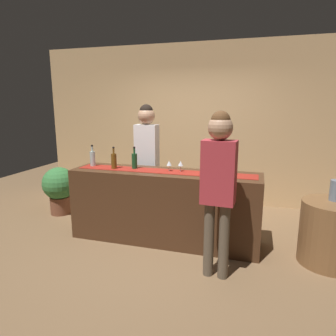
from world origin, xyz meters
TOP-DOWN VIEW (x-y plane):
  - ground_plane at (0.00, 0.00)m, footprint 10.00×10.00m
  - back_wall at (0.00, 1.90)m, footprint 6.00×0.12m
  - bar_counter at (0.00, 0.00)m, footprint 2.50×0.60m
  - counter_runner_cloth at (0.00, 0.00)m, footprint 2.37×0.28m
  - wine_bottle_clear at (-1.07, 0.04)m, footprint 0.07×0.07m
  - wine_bottle_green at (-0.43, 0.05)m, footprint 0.07×0.07m
  - wine_bottle_amber at (-0.70, -0.04)m, footprint 0.07×0.07m
  - wine_glass_near_customer at (0.21, 0.05)m, footprint 0.07×0.07m
  - wine_glass_mid_counter at (0.06, 0.02)m, footprint 0.07×0.07m
  - wine_glass_far_end at (0.82, -0.01)m, footprint 0.07×0.07m
  - bartender at (-0.45, 0.58)m, footprint 0.34×0.26m
  - customer_sipping at (0.79, -0.69)m, footprint 0.35×0.25m
  - round_side_table at (2.02, -0.04)m, footprint 0.68×0.68m
  - vase_on_side_table at (2.03, 0.03)m, footprint 0.13×0.13m
  - potted_plant_tall at (-1.99, 0.48)m, footprint 0.54×0.54m

SIDE VIEW (x-z plane):
  - ground_plane at x=0.00m, z-range 0.00..0.00m
  - round_side_table at x=2.02m, z-range 0.00..0.74m
  - potted_plant_tall at x=-1.99m, z-range 0.06..0.86m
  - bar_counter at x=0.00m, z-range 0.00..0.96m
  - vase_on_side_table at x=2.03m, z-range 0.74..0.98m
  - counter_runner_cloth at x=0.00m, z-range 0.96..0.96m
  - wine_glass_near_customer at x=0.21m, z-range 0.99..1.14m
  - wine_glass_mid_counter at x=0.06m, z-range 0.99..1.14m
  - wine_glass_far_end at x=0.82m, z-range 0.99..1.14m
  - wine_bottle_clear at x=-1.07m, z-range 0.92..1.22m
  - wine_bottle_green at x=-0.43m, z-range 0.92..1.22m
  - wine_bottle_amber at x=-0.70m, z-range 0.92..1.22m
  - customer_sipping at x=0.79m, z-range 0.22..1.98m
  - bartender at x=-0.45m, z-range 0.24..2.06m
  - back_wall at x=0.00m, z-range 0.00..2.90m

